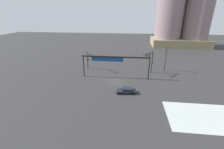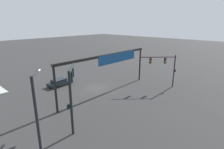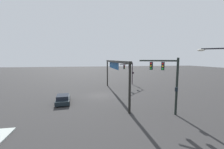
{
  "view_description": "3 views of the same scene",
  "coord_description": "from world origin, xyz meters",
  "px_view_note": "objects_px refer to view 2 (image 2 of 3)",
  "views": [
    {
      "loc": [
        3.61,
        -36.26,
        16.84
      ],
      "look_at": [
        -0.42,
        -1.9,
        2.78
      ],
      "focal_mm": 24.93,
      "sensor_mm": 36.0,
      "label": 1
    },
    {
      "loc": [
        18.87,
        21.09,
        10.7
      ],
      "look_at": [
        -1.85,
        2.01,
        2.38
      ],
      "focal_mm": 28.98,
      "sensor_mm": 36.0,
      "label": 2
    },
    {
      "loc": [
        24.1,
        -2.15,
        6.33
      ],
      "look_at": [
        -2.68,
        2.71,
        3.32
      ],
      "focal_mm": 22.71,
      "sensor_mm": 36.0,
      "label": 3
    }
  ],
  "objects_px": {
    "traffic_signal_opposite_side": "(165,65)",
    "sedan_car_approaching": "(60,82)",
    "streetlamp_curved_arm": "(38,116)",
    "traffic_signal_near_corner": "(71,90)"
  },
  "relations": [
    {
      "from": "traffic_signal_opposite_side",
      "to": "sedan_car_approaching",
      "type": "distance_m",
      "value": 18.06
    },
    {
      "from": "traffic_signal_opposite_side",
      "to": "sedan_car_approaching",
      "type": "height_order",
      "value": "traffic_signal_opposite_side"
    },
    {
      "from": "traffic_signal_opposite_side",
      "to": "streetlamp_curved_arm",
      "type": "xyz_separation_m",
      "value": [
        22.35,
        1.69,
        0.47
      ]
    },
    {
      "from": "sedan_car_approaching",
      "to": "traffic_signal_near_corner",
      "type": "bearing_deg",
      "value": -121.73
    },
    {
      "from": "traffic_signal_near_corner",
      "to": "sedan_car_approaching",
      "type": "height_order",
      "value": "traffic_signal_near_corner"
    },
    {
      "from": "traffic_signal_opposite_side",
      "to": "streetlamp_curved_arm",
      "type": "height_order",
      "value": "streetlamp_curved_arm"
    },
    {
      "from": "traffic_signal_opposite_side",
      "to": "streetlamp_curved_arm",
      "type": "relative_size",
      "value": 0.74
    },
    {
      "from": "traffic_signal_near_corner",
      "to": "streetlamp_curved_arm",
      "type": "xyz_separation_m",
      "value": [
        4.62,
        2.6,
        0.03
      ]
    },
    {
      "from": "sedan_car_approaching",
      "to": "traffic_signal_opposite_side",
      "type": "bearing_deg",
      "value": -55.05
    },
    {
      "from": "streetlamp_curved_arm",
      "to": "traffic_signal_near_corner",
      "type": "bearing_deg",
      "value": -25.2
    }
  ]
}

